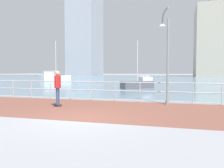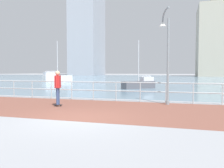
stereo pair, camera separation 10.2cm
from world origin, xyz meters
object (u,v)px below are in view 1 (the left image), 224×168
(lamppost, at_px, (166,51))
(sailboat_ivory, at_px, (55,78))
(skateboarder, at_px, (58,85))
(sailboat_blue, at_px, (138,84))

(lamppost, xyz_separation_m, sailboat_ivory, (-19.10, 22.13, -2.12))
(skateboarder, distance_m, sailboat_blue, 13.25)
(lamppost, bearing_deg, skateboarder, -155.41)
(skateboarder, relative_size, sailboat_ivory, 0.26)
(sailboat_blue, bearing_deg, skateboarder, -97.60)
(sailboat_ivory, height_order, sailboat_blue, sailboat_ivory)
(lamppost, height_order, skateboarder, lamppost)
(sailboat_ivory, distance_m, sailboat_blue, 19.46)
(skateboarder, xyz_separation_m, sailboat_ivory, (-14.08, 24.43, -0.40))
(skateboarder, xyz_separation_m, sailboat_blue, (1.75, 13.12, -0.59))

